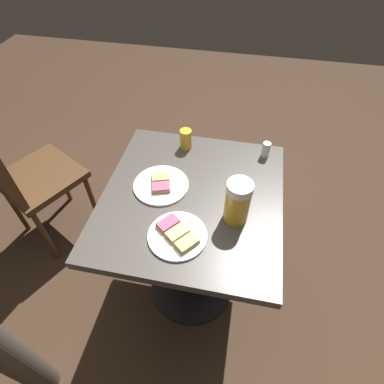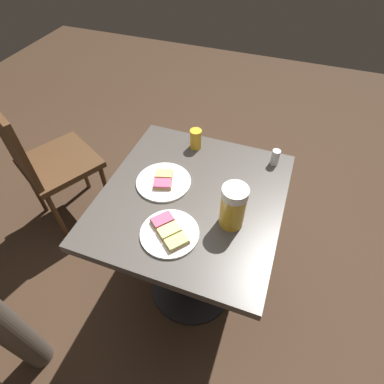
{
  "view_description": "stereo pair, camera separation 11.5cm",
  "coord_description": "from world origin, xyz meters",
  "px_view_note": "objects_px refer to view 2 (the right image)",
  "views": [
    {
      "loc": [
        -0.15,
        0.76,
        1.61
      ],
      "look_at": [
        0.0,
        0.0,
        0.77
      ],
      "focal_mm": 28.9,
      "sensor_mm": 36.0,
      "label": 1
    },
    {
      "loc": [
        -0.26,
        0.73,
        1.61
      ],
      "look_at": [
        0.0,
        0.0,
        0.77
      ],
      "focal_mm": 28.9,
      "sensor_mm": 36.0,
      "label": 2
    }
  ],
  "objects_px": {
    "cafe_chair": "(44,160)",
    "plate_far": "(164,181)",
    "beer_glass_small": "(196,139)",
    "beer_mug": "(234,206)",
    "plate_near": "(170,232)",
    "salt_shaker": "(275,157)"
  },
  "relations": [
    {
      "from": "plate_far",
      "to": "beer_mug",
      "type": "distance_m",
      "value": 0.32
    },
    {
      "from": "cafe_chair",
      "to": "plate_far",
      "type": "bearing_deg",
      "value": 16.83
    },
    {
      "from": "cafe_chair",
      "to": "plate_near",
      "type": "bearing_deg",
      "value": 5.61
    },
    {
      "from": "beer_mug",
      "to": "beer_glass_small",
      "type": "height_order",
      "value": "beer_mug"
    },
    {
      "from": "plate_near",
      "to": "cafe_chair",
      "type": "relative_size",
      "value": 0.23
    },
    {
      "from": "beer_mug",
      "to": "salt_shaker",
      "type": "bearing_deg",
      "value": -104.05
    },
    {
      "from": "beer_mug",
      "to": "beer_glass_small",
      "type": "distance_m",
      "value": 0.43
    },
    {
      "from": "salt_shaker",
      "to": "cafe_chair",
      "type": "distance_m",
      "value": 1.21
    },
    {
      "from": "beer_glass_small",
      "to": "cafe_chair",
      "type": "distance_m",
      "value": 0.89
    },
    {
      "from": "plate_far",
      "to": "salt_shaker",
      "type": "bearing_deg",
      "value": -146.13
    },
    {
      "from": "plate_far",
      "to": "plate_near",
      "type": "bearing_deg",
      "value": 118.19
    },
    {
      "from": "plate_near",
      "to": "beer_mug",
      "type": "xyz_separation_m",
      "value": [
        -0.18,
        -0.12,
        0.07
      ]
    },
    {
      "from": "beer_mug",
      "to": "plate_far",
      "type": "bearing_deg",
      "value": -17.22
    },
    {
      "from": "plate_far",
      "to": "beer_glass_small",
      "type": "bearing_deg",
      "value": -100.16
    },
    {
      "from": "beer_mug",
      "to": "cafe_chair",
      "type": "xyz_separation_m",
      "value": [
        1.08,
        -0.24,
        -0.33
      ]
    },
    {
      "from": "beer_glass_small",
      "to": "cafe_chair",
      "type": "xyz_separation_m",
      "value": [
        0.83,
        0.1,
        -0.29
      ]
    },
    {
      "from": "plate_near",
      "to": "salt_shaker",
      "type": "height_order",
      "value": "salt_shaker"
    },
    {
      "from": "plate_near",
      "to": "beer_glass_small",
      "type": "bearing_deg",
      "value": -81.32
    },
    {
      "from": "plate_near",
      "to": "beer_glass_small",
      "type": "xyz_separation_m",
      "value": [
        0.07,
        -0.46,
        0.03
      ]
    },
    {
      "from": "plate_near",
      "to": "cafe_chair",
      "type": "height_order",
      "value": "cafe_chair"
    },
    {
      "from": "plate_near",
      "to": "beer_glass_small",
      "type": "relative_size",
      "value": 2.28
    },
    {
      "from": "plate_near",
      "to": "cafe_chair",
      "type": "xyz_separation_m",
      "value": [
        0.9,
        -0.37,
        -0.26
      ]
    }
  ]
}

